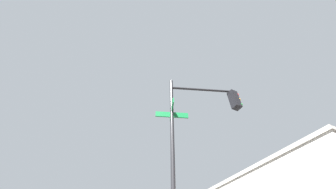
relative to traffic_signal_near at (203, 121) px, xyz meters
name	(u,v)px	position (x,y,z in m)	size (l,w,h in m)	color
traffic_signal_near	(203,121)	(0.00, 0.00, 0.00)	(1.46, 2.99, 6.50)	black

